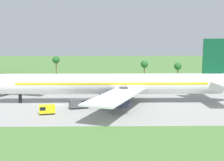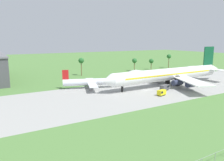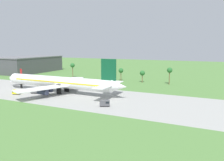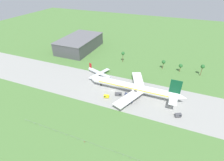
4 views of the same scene
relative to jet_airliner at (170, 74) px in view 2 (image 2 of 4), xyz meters
The scene contains 7 objects.
ground_plane 18.65m from the jet_airliner, behind, with size 600.00×600.00×0.00m, color #517F3D.
taxiway_strip 18.65m from the jet_airliner, behind, with size 320.00×44.00×0.02m.
jet_airliner is the anchor object (origin of this frame).
regional_aircraft 40.98m from the jet_airliner, 159.15° to the left, with size 26.78×24.43×9.33m.
baggage_tug 13.84m from the jet_airliner, 145.54° to the right, with size 5.75×3.46×2.68m.
catering_van 23.61m from the jet_airliner, 143.80° to the right, with size 4.37×2.85×2.40m.
palm_tree_row 54.35m from the jet_airliner, 71.81° to the left, with size 81.49×3.60×11.81m.
Camera 2 is at (-64.67, -78.18, 23.48)m, focal length 35.00 mm.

